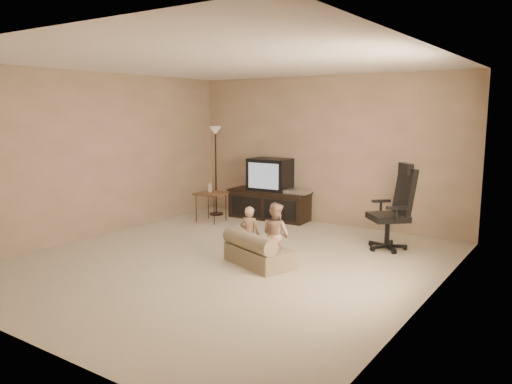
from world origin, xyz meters
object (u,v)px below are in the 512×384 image
(tv_stand, at_px, (270,194))
(office_chair, at_px, (393,219))
(floor_lamp, at_px, (216,151))
(toddler_right, at_px, (276,234))
(toddler_left, at_px, (250,234))
(side_table, at_px, (211,193))
(child_sofa, at_px, (257,252))

(tv_stand, height_order, office_chair, office_chair)
(floor_lamp, distance_m, toddler_right, 3.36)
(office_chair, bearing_deg, toddler_left, -81.89)
(toddler_right, bearing_deg, toddler_left, 21.20)
(floor_lamp, bearing_deg, toddler_right, -38.16)
(toddler_right, bearing_deg, side_table, -20.30)
(tv_stand, xyz_separation_m, side_table, (-0.73, -0.79, 0.05))
(tv_stand, bearing_deg, office_chair, -19.70)
(tv_stand, height_order, toddler_right, tv_stand)
(floor_lamp, height_order, child_sofa, floor_lamp)
(child_sofa, relative_size, toddler_right, 1.25)
(office_chair, distance_m, toddler_right, 1.83)
(side_table, bearing_deg, toddler_right, -33.48)
(toddler_left, bearing_deg, floor_lamp, -55.17)
(child_sofa, xyz_separation_m, toddler_left, (-0.16, 0.07, 0.19))
(office_chair, height_order, child_sofa, office_chair)
(side_table, height_order, toddler_right, toddler_right)
(office_chair, distance_m, child_sofa, 2.06)
(office_chair, relative_size, child_sofa, 1.20)
(office_chair, xyz_separation_m, child_sofa, (-1.15, -1.68, -0.26))
(child_sofa, bearing_deg, office_chair, 75.03)
(office_chair, bearing_deg, floor_lamp, -140.13)
(side_table, xyz_separation_m, toddler_right, (2.27, -1.50, -0.10))
(office_chair, relative_size, toddler_right, 1.50)
(office_chair, bearing_deg, tv_stand, -148.98)
(tv_stand, relative_size, side_table, 2.22)
(child_sofa, height_order, toddler_right, toddler_right)
(toddler_right, bearing_deg, child_sofa, 44.13)
(office_chair, xyz_separation_m, side_table, (-3.22, -0.06, 0.06))
(office_chair, relative_size, side_table, 1.73)
(side_table, distance_m, floor_lamp, 0.91)
(side_table, xyz_separation_m, toddler_left, (1.91, -1.55, -0.14))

